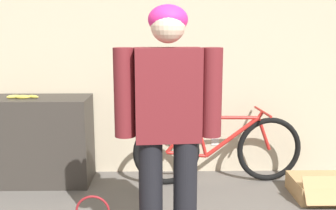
% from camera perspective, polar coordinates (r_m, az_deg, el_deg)
% --- Properties ---
extents(wall_back, '(8.00, 0.07, 2.60)m').
position_cam_1_polar(wall_back, '(4.07, -0.67, 7.98)').
color(wall_back, beige).
rests_on(wall_back, ground_plane).
extents(side_shelf, '(1.01, 0.49, 0.86)m').
position_cam_1_polar(side_shelf, '(4.10, -18.18, -4.89)').
color(side_shelf, '#38332D').
rests_on(side_shelf, ground_plane).
extents(person, '(0.69, 0.24, 1.66)m').
position_cam_1_polar(person, '(2.53, -0.00, -1.81)').
color(person, black).
rests_on(person, ground_plane).
extents(bicycle, '(1.69, 0.46, 0.73)m').
position_cam_1_polar(bicycle, '(3.93, 7.32, -6.34)').
color(bicycle, black).
rests_on(bicycle, ground_plane).
extents(banana, '(0.32, 0.09, 0.04)m').
position_cam_1_polar(banana, '(3.99, -20.36, 1.13)').
color(banana, '#EAD64C').
rests_on(banana, side_shelf).
extents(cardboard_box, '(0.53, 0.55, 0.26)m').
position_cam_1_polar(cardboard_box, '(3.93, 21.46, -11.11)').
color(cardboard_box, tan).
rests_on(cardboard_box, ground_plane).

